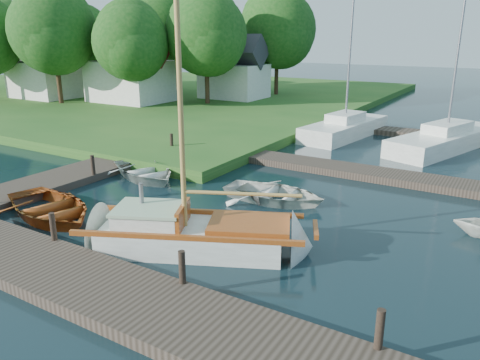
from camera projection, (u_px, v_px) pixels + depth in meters
The scene contains 26 objects.
ground at pixel (240, 214), 15.68m from camera, with size 160.00×160.00×0.00m, color black.
near_dock at pixel (104, 290), 10.75m from camera, with size 18.00×2.20×0.30m, color #2F261D.
left_dock at pixel (113, 163), 21.24m from camera, with size 2.20×18.00×0.30m, color #2F261D.
far_dock at pixel (359, 172), 19.94m from camera, with size 14.00×1.60×0.30m, color #2F261D.
shore at pixel (117, 91), 47.44m from camera, with size 50.00×40.00×0.50m, color #22511A.
mooring_post_1 at pixel (53, 227), 12.89m from camera, with size 0.16×0.16×0.80m, color black.
mooring_post_2 at pixel (182, 267), 10.65m from camera, with size 0.16×0.16×0.80m, color black.
mooring_post_3 at pixel (380, 329), 8.42m from camera, with size 0.16×0.16×0.80m, color black.
mooring_post_4 at pixel (93, 165), 18.95m from camera, with size 0.16×0.16×0.80m, color black.
mooring_post_5 at pixel (172, 142), 23.02m from camera, with size 0.16×0.16×0.80m, color black.
sailboat at pixel (198, 237), 13.07m from camera, with size 7.31×4.79×9.83m.
dinghy at pixel (49, 205), 15.27m from camera, with size 3.05×4.27×0.88m, color maroon.
tender_a at pixel (144, 169), 19.45m from camera, with size 2.78×3.89×0.81m, color beige.
tender_c at pixel (274, 191), 16.78m from camera, with size 2.67×3.73×0.77m, color beige.
marina_boat_0 at pixel (345, 127), 27.30m from camera, with size 3.17×7.35×10.81m.
marina_boat_2 at pixel (446, 138), 24.40m from camera, with size 4.73×8.81×11.90m.
house_a at pixel (132, 70), 37.76m from camera, with size 6.30×5.00×6.29m.
house_b at pixel (47, 70), 40.16m from camera, with size 5.77×4.50×5.79m.
house_c at pixel (234, 73), 39.78m from camera, with size 5.25×4.00×5.28m.
tree_1 at pixel (54, 29), 35.59m from camera, with size 6.70×6.70×9.20m.
tree_2 at pixel (131, 41), 34.49m from camera, with size 5.83×5.75×7.82m.
tree_3 at pixel (207, 33), 35.60m from camera, with size 6.41×6.38×8.74m.
tree_4 at pixel (160, 27), 42.66m from camera, with size 7.01×7.01×9.66m.
tree_5 at pixel (84, 38), 45.29m from camera, with size 6.00×5.94×8.10m.
tree_6 at pixel (8, 35), 44.95m from camera, with size 6.24×6.20×8.46m.
tree_7 at pixel (278, 29), 41.00m from camera, with size 6.83×6.83×9.38m.
Camera 1 is at (7.61, -12.48, 5.79)m, focal length 35.00 mm.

